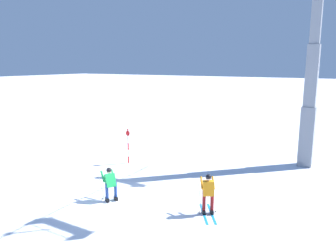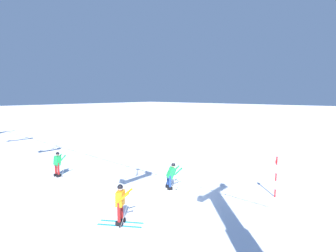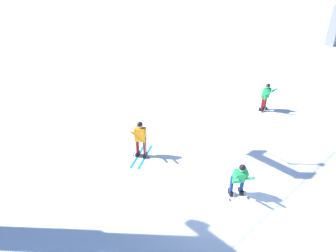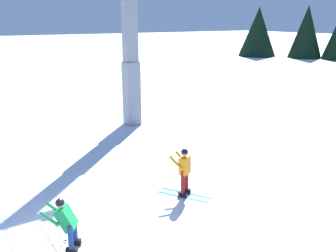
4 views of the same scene
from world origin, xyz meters
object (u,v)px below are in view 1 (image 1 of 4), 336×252
(trail_marker_pole, at_px, (128,145))
(skier_distant_uphill, at_px, (208,191))
(skier_carving_main, at_px, (110,182))
(lift_tower_near, at_px, (311,87))

(trail_marker_pole, distance_m, skier_distant_uphill, 7.65)
(skier_distant_uphill, bearing_deg, skier_carving_main, -77.70)
(skier_carving_main, distance_m, trail_marker_pole, 5.29)
(trail_marker_pole, bearing_deg, lift_tower_near, 117.66)
(skier_carving_main, height_order, skier_distant_uphill, skier_distant_uphill)
(skier_carving_main, bearing_deg, skier_distant_uphill, 102.30)
(trail_marker_pole, xyz_separation_m, skier_distant_uphill, (3.73, 6.68, -0.18))
(skier_carving_main, bearing_deg, lift_tower_near, 145.15)
(skier_carving_main, xyz_separation_m, skier_distant_uphill, (-0.90, 4.15, 0.13))
(lift_tower_near, bearing_deg, trail_marker_pole, -62.34)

